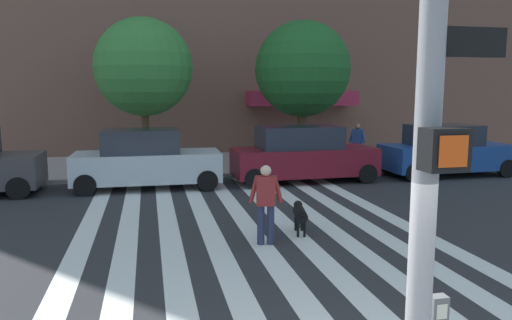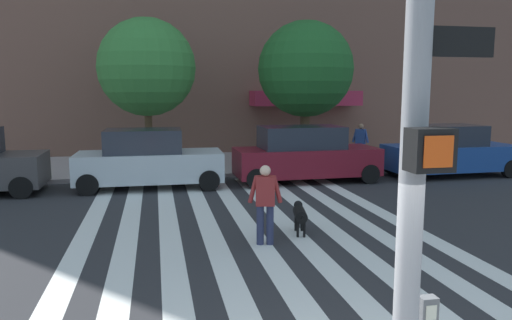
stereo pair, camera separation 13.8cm
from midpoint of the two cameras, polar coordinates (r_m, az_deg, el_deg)
The scene contains 12 objects.
ground_plane at distance 10.94m, azimuth -3.43°, elevation -8.42°, with size 160.00×160.00×0.00m, color #2B2B2D.
sidewalk_far at distance 20.34m, azimuth -7.78°, elevation -0.50°, with size 80.00×6.00×0.15m, color #A29392.
crosswalk_stripes at distance 11.02m, azimuth -0.96°, elevation -8.26°, with size 7.65×12.77×0.01m.
traffic_light_pole at distance 3.44m, azimuth 19.55°, elevation 14.31°, with size 0.74×0.46×5.80m.
parked_car_behind_first at distance 15.90m, azimuth -13.04°, elevation -0.03°, with size 4.63×1.98×1.90m.
parked_car_third_in_line at distance 16.69m, azimuth 5.27°, elevation 0.61°, with size 4.92×1.97×1.92m.
parked_car_fourth_in_line at distance 19.11m, azimuth 21.23°, elevation 0.94°, with size 4.75×2.04×1.88m.
street_tree_nearest at distance 19.20m, azimuth -13.29°, elevation 10.55°, with size 3.72×3.72×5.71m.
street_tree_middle at distance 19.47m, azimuth 5.31°, elevation 10.56°, with size 3.77×3.77×5.69m.
pedestrian_dog_walker at distance 9.82m, azimuth 0.76°, elevation -4.74°, with size 0.71×0.31×1.64m.
dog_on_leash at distance 10.74m, azimuth 4.81°, elevation -6.29°, with size 0.39×1.08×0.65m.
pedestrian_bystander at distance 20.11m, azimuth 11.64°, elevation 2.19°, with size 0.59×0.52×1.64m.
Camera 1 is at (-1.71, -3.65, 3.13)m, focal length 34.00 mm.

